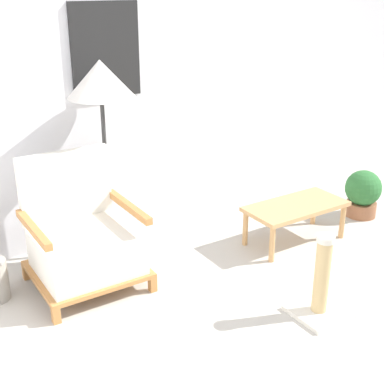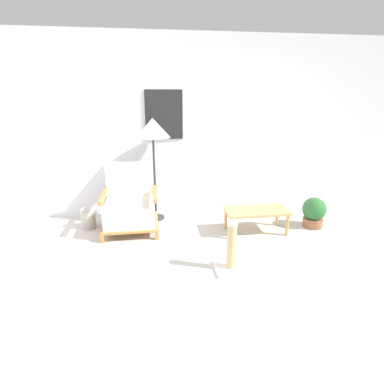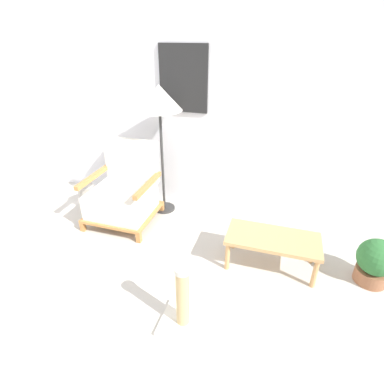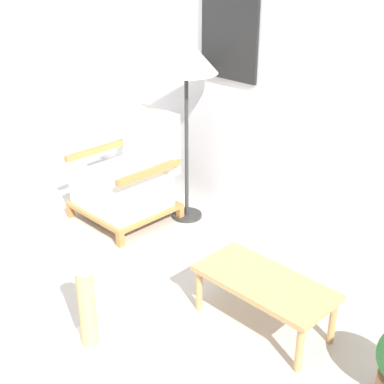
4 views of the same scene
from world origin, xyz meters
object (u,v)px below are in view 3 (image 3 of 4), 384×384
object	(u,v)px
potted_plant	(376,261)
armchair	(123,195)
vase	(88,196)
coffee_table	(273,241)
floor_lamp	(159,102)
scratching_post	(183,306)

from	to	relation	value
potted_plant	armchair	bearing A→B (deg)	174.32
vase	potted_plant	size ratio (longest dim) A/B	0.66
coffee_table	vase	bearing A→B (deg)	169.04
floor_lamp	vase	distance (m)	1.56
floor_lamp	coffee_table	distance (m)	1.86
armchair	vase	size ratio (longest dim) A/B	3.20
armchair	potted_plant	world-z (taller)	armchair
vase	armchair	bearing A→B (deg)	-12.40
armchair	scratching_post	xyz separation A→B (m)	(1.14, -1.20, -0.14)
armchair	floor_lamp	world-z (taller)	floor_lamp
armchair	scratching_post	bearing A→B (deg)	-46.41
armchair	vase	distance (m)	0.66
floor_lamp	potted_plant	size ratio (longest dim) A/B	3.47
coffee_table	scratching_post	distance (m)	1.06
vase	scratching_post	size ratio (longest dim) A/B	0.51
coffee_table	vase	world-z (taller)	coffee_table
potted_plant	vase	bearing A→B (deg)	173.02
coffee_table	armchair	bearing A→B (deg)	169.56
scratching_post	vase	bearing A→B (deg)	142.77
armchair	floor_lamp	distance (m)	1.13
armchair	vase	world-z (taller)	armchair
floor_lamp	vase	world-z (taller)	floor_lamp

